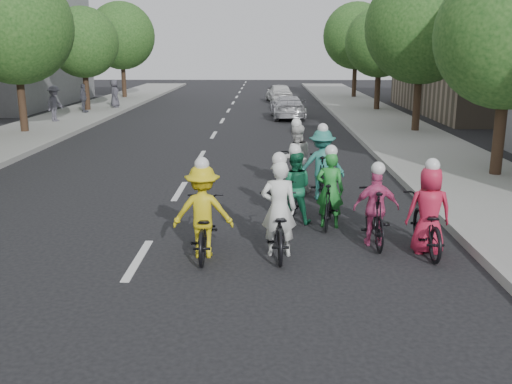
{
  "coord_description": "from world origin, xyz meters",
  "views": [
    {
      "loc": [
        2.24,
        -9.41,
        3.62
      ],
      "look_at": [
        2.06,
        0.97,
        1.0
      ],
      "focal_mm": 40.0,
      "sensor_mm": 36.0,
      "label": 1
    }
  ],
  "objects_px": {
    "cyclist_4": "(427,219)",
    "spectator_0": "(55,103)",
    "cyclist_1": "(294,193)",
    "follow_car_lead": "(288,107)",
    "follow_car_trail": "(279,93)",
    "cyclist_5": "(329,198)",
    "spectator_2": "(115,93)",
    "cyclist_2": "(203,220)",
    "cyclist_0": "(279,221)",
    "spectator_1": "(83,98)",
    "cyclist_7": "(321,170)",
    "cyclist_6": "(296,166)",
    "cyclist_3": "(375,213)"
  },
  "relations": [
    {
      "from": "cyclist_4",
      "to": "spectator_0",
      "type": "relative_size",
      "value": 1.13
    },
    {
      "from": "cyclist_1",
      "to": "follow_car_lead",
      "type": "relative_size",
      "value": 0.41
    },
    {
      "from": "follow_car_trail",
      "to": "spectator_0",
      "type": "height_order",
      "value": "spectator_0"
    },
    {
      "from": "cyclist_5",
      "to": "follow_car_lead",
      "type": "height_order",
      "value": "cyclist_5"
    },
    {
      "from": "spectator_2",
      "to": "cyclist_2",
      "type": "bearing_deg",
      "value": -176.8
    },
    {
      "from": "spectator_2",
      "to": "cyclist_5",
      "type": "bearing_deg",
      "value": -170.38
    },
    {
      "from": "cyclist_2",
      "to": "cyclist_0",
      "type": "bearing_deg",
      "value": -177.14
    },
    {
      "from": "spectator_0",
      "to": "cyclist_0",
      "type": "bearing_deg",
      "value": -135.67
    },
    {
      "from": "cyclist_0",
      "to": "cyclist_1",
      "type": "distance_m",
      "value": 1.99
    },
    {
      "from": "cyclist_4",
      "to": "spectator_1",
      "type": "height_order",
      "value": "cyclist_4"
    },
    {
      "from": "cyclist_1",
      "to": "cyclist_2",
      "type": "distance_m",
      "value": 2.67
    },
    {
      "from": "cyclist_7",
      "to": "spectator_1",
      "type": "height_order",
      "value": "cyclist_7"
    },
    {
      "from": "cyclist_4",
      "to": "follow_car_trail",
      "type": "distance_m",
      "value": 30.21
    },
    {
      "from": "cyclist_6",
      "to": "spectator_0",
      "type": "relative_size",
      "value": 1.11
    },
    {
      "from": "cyclist_0",
      "to": "spectator_1",
      "type": "bearing_deg",
      "value": -65.41
    },
    {
      "from": "spectator_0",
      "to": "spectator_1",
      "type": "bearing_deg",
      "value": 11.56
    },
    {
      "from": "spectator_0",
      "to": "cyclist_4",
      "type": "bearing_deg",
      "value": -129.48
    },
    {
      "from": "spectator_1",
      "to": "cyclist_4",
      "type": "bearing_deg",
      "value": -149.24
    },
    {
      "from": "spectator_0",
      "to": "cyclist_1",
      "type": "bearing_deg",
      "value": -131.83
    },
    {
      "from": "cyclist_0",
      "to": "cyclist_2",
      "type": "distance_m",
      "value": 1.35
    },
    {
      "from": "cyclist_1",
      "to": "cyclist_2",
      "type": "height_order",
      "value": "cyclist_2"
    },
    {
      "from": "cyclist_6",
      "to": "spectator_0",
      "type": "distance_m",
      "value": 17.45
    },
    {
      "from": "follow_car_lead",
      "to": "follow_car_trail",
      "type": "distance_m",
      "value": 9.6
    },
    {
      "from": "cyclist_0",
      "to": "cyclist_4",
      "type": "bearing_deg",
      "value": -177.36
    },
    {
      "from": "cyclist_4",
      "to": "spectator_1",
      "type": "xyz_separation_m",
      "value": [
        -13.1,
        21.95,
        0.33
      ]
    },
    {
      "from": "cyclist_0",
      "to": "cyclist_5",
      "type": "distance_m",
      "value": 2.0
    },
    {
      "from": "cyclist_1",
      "to": "cyclist_3",
      "type": "xyz_separation_m",
      "value": [
        1.46,
        -1.39,
        -0.03
      ]
    },
    {
      "from": "cyclist_4",
      "to": "cyclist_6",
      "type": "height_order",
      "value": "cyclist_6"
    },
    {
      "from": "cyclist_5",
      "to": "cyclist_6",
      "type": "height_order",
      "value": "cyclist_6"
    },
    {
      "from": "cyclist_3",
      "to": "spectator_0",
      "type": "bearing_deg",
      "value": -54.29
    },
    {
      "from": "cyclist_3",
      "to": "cyclist_7",
      "type": "xyz_separation_m",
      "value": [
        -0.7,
        3.39,
        0.12
      ]
    },
    {
      "from": "cyclist_0",
      "to": "cyclist_1",
      "type": "xyz_separation_m",
      "value": [
        0.37,
        1.95,
        0.02
      ]
    },
    {
      "from": "spectator_0",
      "to": "cyclist_2",
      "type": "bearing_deg",
      "value": -139.06
    },
    {
      "from": "cyclist_3",
      "to": "cyclist_1",
      "type": "bearing_deg",
      "value": -43.03
    },
    {
      "from": "cyclist_3",
      "to": "follow_car_lead",
      "type": "distance_m",
      "value": 20.16
    },
    {
      "from": "cyclist_7",
      "to": "spectator_0",
      "type": "xyz_separation_m",
      "value": [
        -11.72,
        14.16,
        0.28
      ]
    },
    {
      "from": "cyclist_0",
      "to": "cyclist_6",
      "type": "relative_size",
      "value": 1.02
    },
    {
      "from": "cyclist_7",
      "to": "spectator_0",
      "type": "distance_m",
      "value": 18.39
    },
    {
      "from": "cyclist_1",
      "to": "follow_car_trail",
      "type": "distance_m",
      "value": 28.35
    },
    {
      "from": "cyclist_0",
      "to": "cyclist_1",
      "type": "relative_size",
      "value": 1.16
    },
    {
      "from": "cyclist_7",
      "to": "spectator_1",
      "type": "bearing_deg",
      "value": -55.96
    },
    {
      "from": "cyclist_3",
      "to": "follow_car_lead",
      "type": "bearing_deg",
      "value": -86.98
    },
    {
      "from": "follow_car_lead",
      "to": "cyclist_0",
      "type": "bearing_deg",
      "value": 84.39
    },
    {
      "from": "cyclist_2",
      "to": "cyclist_5",
      "type": "distance_m",
      "value": 3.01
    },
    {
      "from": "cyclist_6",
      "to": "follow_car_trail",
      "type": "relative_size",
      "value": 0.51
    },
    {
      "from": "cyclist_5",
      "to": "spectator_0",
      "type": "bearing_deg",
      "value": -43.92
    },
    {
      "from": "cyclist_0",
      "to": "cyclist_3",
      "type": "height_order",
      "value": "cyclist_0"
    },
    {
      "from": "cyclist_3",
      "to": "spectator_0",
      "type": "height_order",
      "value": "spectator_0"
    },
    {
      "from": "follow_car_lead",
      "to": "spectator_0",
      "type": "bearing_deg",
      "value": 9.62
    },
    {
      "from": "cyclist_6",
      "to": "cyclist_3",
      "type": "bearing_deg",
      "value": 103.48
    }
  ]
}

